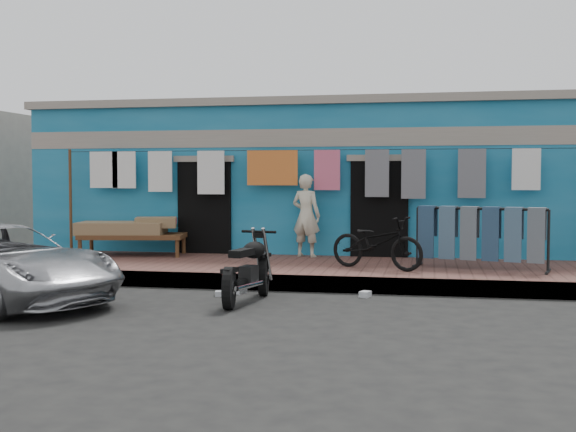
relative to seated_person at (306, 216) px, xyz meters
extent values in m
plane|color=black|center=(0.08, -4.20, -1.04)|extent=(80.00, 80.00, 0.00)
cube|color=brown|center=(0.08, -1.20, -0.92)|extent=(28.00, 3.00, 0.25)
cube|color=gray|center=(0.08, -2.65, -0.92)|extent=(28.00, 0.10, 0.25)
cube|color=#146792|center=(0.08, 2.80, 0.56)|extent=(12.00, 5.00, 3.20)
cube|color=#9E9384|center=(0.08, 0.36, 1.51)|extent=(12.00, 0.14, 0.35)
cube|color=#9E9384|center=(0.08, 2.80, 2.24)|extent=(12.20, 5.20, 0.16)
cube|color=black|center=(-2.12, 0.28, 0.01)|extent=(1.10, 0.10, 2.10)
cube|color=black|center=(1.38, 0.28, 0.01)|extent=(1.10, 0.10, 2.10)
cylinder|color=brown|center=(-4.92, 0.05, 0.26)|extent=(0.06, 0.06, 2.10)
cylinder|color=black|center=(0.08, 0.05, 1.26)|extent=(10.00, 0.01, 0.01)
cube|color=silver|center=(-4.18, 0.05, 0.89)|extent=(0.60, 0.02, 0.74)
cube|color=silver|center=(-3.74, 0.05, 0.88)|extent=(0.50, 0.02, 0.74)
cube|color=silver|center=(-2.97, 0.05, 0.85)|extent=(0.50, 0.02, 0.81)
cube|color=silver|center=(-1.92, 0.05, 0.83)|extent=(0.55, 0.02, 0.85)
cube|color=#CC4C26|center=(-0.68, 0.05, 0.92)|extent=(1.00, 0.02, 0.68)
cube|color=#D05977|center=(0.40, 0.05, 0.87)|extent=(0.50, 0.02, 0.77)
cube|color=slate|center=(1.35, 0.05, 0.81)|extent=(0.45, 0.02, 0.89)
cube|color=slate|center=(2.02, 0.05, 0.79)|extent=(0.45, 0.02, 0.92)
cube|color=slate|center=(3.08, 0.05, 0.80)|extent=(0.50, 0.02, 0.90)
cube|color=silver|center=(4.04, 0.05, 0.88)|extent=(0.50, 0.02, 0.75)
imported|color=beige|center=(0.00, 0.00, 0.00)|extent=(0.66, 0.54, 1.59)
imported|color=black|center=(1.47, -1.62, -0.26)|extent=(1.76, 1.22, 1.08)
cube|color=silver|center=(-0.72, -3.32, -1.01)|extent=(0.20, 0.17, 0.08)
cube|color=silver|center=(1.40, -3.00, -1.00)|extent=(0.19, 0.21, 0.09)
cube|color=silver|center=(-0.53, -3.03, -1.00)|extent=(0.24, 0.27, 0.09)
camera|label=1|loc=(2.32, -13.62, 0.72)|focal=45.00mm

